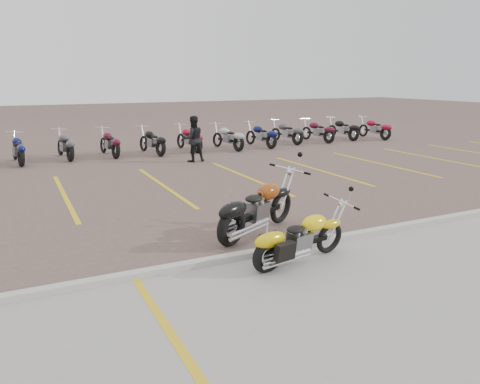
# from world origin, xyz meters

# --- Properties ---
(ground) EXTENTS (100.00, 100.00, 0.00)m
(ground) POSITION_xyz_m (0.00, 0.00, 0.00)
(ground) COLOR brown
(ground) RESTS_ON ground
(concrete_apron) EXTENTS (60.00, 5.00, 0.01)m
(concrete_apron) POSITION_xyz_m (0.00, -4.50, 0.01)
(concrete_apron) COLOR #9E9B93
(concrete_apron) RESTS_ON ground
(curb) EXTENTS (60.00, 0.18, 0.12)m
(curb) POSITION_xyz_m (0.00, -2.00, 0.06)
(curb) COLOR #ADAAA3
(curb) RESTS_ON ground
(parking_stripes) EXTENTS (38.00, 5.50, 0.01)m
(parking_stripes) POSITION_xyz_m (0.00, 4.00, 0.00)
(parking_stripes) COLOR gold
(parking_stripes) RESTS_ON ground
(apron_stripe) EXTENTS (0.12, 5.00, 0.00)m
(apron_stripe) POSITION_xyz_m (-2.30, -4.50, 0.01)
(apron_stripe) COLOR gold
(apron_stripe) RESTS_ON concrete_apron
(yellow_cruiser) EXTENTS (1.97, 0.48, 0.81)m
(yellow_cruiser) POSITION_xyz_m (0.29, -2.56, 0.40)
(yellow_cruiser) COLOR black
(yellow_cruiser) RESTS_ON ground
(flame_cruiser) EXTENTS (2.22, 1.23, 0.99)m
(flame_cruiser) POSITION_xyz_m (0.34, -0.97, 0.49)
(flame_cruiser) COLOR black
(flame_cruiser) RESTS_ON ground
(person_b) EXTENTS (0.85, 0.68, 1.68)m
(person_b) POSITION_xyz_m (2.20, 7.42, 0.84)
(person_b) COLOR black
(person_b) RESTS_ON ground
(bg_bike_row) EXTENTS (22.32, 2.06, 1.10)m
(bg_bike_row) POSITION_xyz_m (2.09, 9.89, 0.55)
(bg_bike_row) COLOR black
(bg_bike_row) RESTS_ON ground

